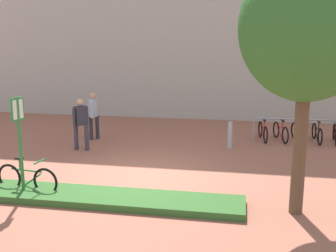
# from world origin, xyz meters

# --- Properties ---
(ground_plane) EXTENTS (60.00, 60.00, 0.00)m
(ground_plane) POSITION_xyz_m (0.00, 0.00, 0.00)
(ground_plane) COLOR #9E5B47
(building_facade) EXTENTS (28.00, 1.20, 10.00)m
(building_facade) POSITION_xyz_m (0.00, 8.89, 5.00)
(building_facade) COLOR #B2ADA3
(building_facade) RESTS_ON ground
(planter_strip) EXTENTS (7.00, 1.10, 0.16)m
(planter_strip) POSITION_xyz_m (-0.78, -1.89, 0.08)
(planter_strip) COLOR #336028
(planter_strip) RESTS_ON ground
(tree_sidewalk) EXTENTS (2.69, 2.69, 5.34)m
(tree_sidewalk) POSITION_xyz_m (3.76, -1.74, 3.83)
(tree_sidewalk) COLOR brown
(tree_sidewalk) RESTS_ON ground
(parking_sign_post) EXTENTS (0.12, 0.36, 2.34)m
(parking_sign_post) POSITION_xyz_m (-2.42, -1.89, 1.53)
(parking_sign_post) COLOR #2D7238
(parking_sign_post) RESTS_ON ground
(bike_at_sign) EXTENTS (1.67, 0.42, 0.86)m
(bike_at_sign) POSITION_xyz_m (-2.42, -1.69, 0.35)
(bike_at_sign) COLOR black
(bike_at_sign) RESTS_ON ground
(bike_rack_cluster) EXTENTS (3.21, 1.62, 0.83)m
(bike_rack_cluster) POSITION_xyz_m (4.58, 4.76, 0.35)
(bike_rack_cluster) COLOR #99999E
(bike_rack_cluster) RESTS_ON ground
(bollard_steel) EXTENTS (0.16, 0.16, 0.90)m
(bollard_steel) POSITION_xyz_m (2.18, 3.36, 0.45)
(bollard_steel) COLOR #ADADB2
(bollard_steel) RESTS_ON ground
(person_shirt_blue) EXTENTS (0.31, 0.60, 1.72)m
(person_shirt_blue) POSITION_xyz_m (-2.77, 3.74, 0.98)
(person_shirt_blue) COLOR #2D2D38
(person_shirt_blue) RESTS_ON ground
(person_suited_dark) EXTENTS (0.52, 0.54, 1.72)m
(person_suited_dark) POSITION_xyz_m (-2.64, 2.22, 0.98)
(person_suited_dark) COLOR #383342
(person_suited_dark) RESTS_ON ground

